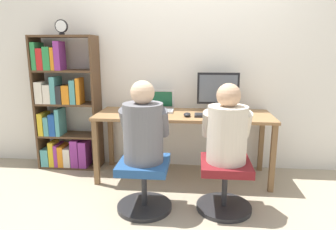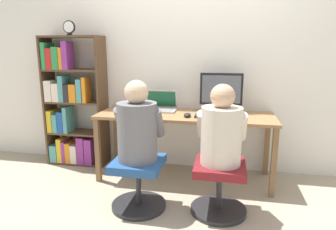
{
  "view_description": "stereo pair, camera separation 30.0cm",
  "coord_description": "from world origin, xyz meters",
  "px_view_note": "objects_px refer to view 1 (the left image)",
  "views": [
    {
      "loc": [
        0.14,
        -2.78,
        1.38
      ],
      "look_at": [
        -0.15,
        0.14,
        0.73
      ],
      "focal_mm": 32.0,
      "sensor_mm": 36.0,
      "label": 1
    },
    {
      "loc": [
        0.43,
        -2.74,
        1.38
      ],
      "look_at": [
        -0.15,
        0.14,
        0.73
      ],
      "focal_mm": 32.0,
      "sensor_mm": 36.0,
      "label": 2
    }
  ],
  "objects_px": {
    "desktop_monitor": "(218,93)",
    "office_chair_left": "(225,182)",
    "office_chair_right": "(144,182)",
    "keyboard": "(217,115)",
    "person_at_monitor": "(227,129)",
    "bookshelf": "(62,110)",
    "desk_clock": "(61,27)",
    "laptop": "(157,107)",
    "person_at_laptop": "(143,128)"
  },
  "relations": [
    {
      "from": "desktop_monitor",
      "to": "office_chair_left",
      "type": "xyz_separation_m",
      "value": [
        0.03,
        -0.79,
        -0.67
      ]
    },
    {
      "from": "office_chair_left",
      "to": "office_chair_right",
      "type": "height_order",
      "value": "same"
    },
    {
      "from": "keyboard",
      "to": "person_at_monitor",
      "type": "height_order",
      "value": "person_at_monitor"
    },
    {
      "from": "office_chair_right",
      "to": "bookshelf",
      "type": "relative_size",
      "value": 0.32
    },
    {
      "from": "person_at_monitor",
      "to": "desk_clock",
      "type": "distance_m",
      "value": 2.07
    },
    {
      "from": "laptop",
      "to": "office_chair_left",
      "type": "height_order",
      "value": "laptop"
    },
    {
      "from": "laptop",
      "to": "desk_clock",
      "type": "distance_m",
      "value": 1.33
    },
    {
      "from": "laptop",
      "to": "office_chair_right",
      "type": "bearing_deg",
      "value": -90.42
    },
    {
      "from": "bookshelf",
      "to": "keyboard",
      "type": "bearing_deg",
      "value": -8.81
    },
    {
      "from": "keyboard",
      "to": "bookshelf",
      "type": "height_order",
      "value": "bookshelf"
    },
    {
      "from": "person_at_monitor",
      "to": "person_at_laptop",
      "type": "xyz_separation_m",
      "value": [
        -0.7,
        -0.06,
        0.01
      ]
    },
    {
      "from": "person_at_laptop",
      "to": "desk_clock",
      "type": "distance_m",
      "value": 1.57
    },
    {
      "from": "office_chair_left",
      "to": "person_at_laptop",
      "type": "relative_size",
      "value": 0.7
    },
    {
      "from": "desktop_monitor",
      "to": "office_chair_left",
      "type": "height_order",
      "value": "desktop_monitor"
    },
    {
      "from": "person_at_monitor",
      "to": "desk_clock",
      "type": "bearing_deg",
      "value": 156.36
    },
    {
      "from": "desktop_monitor",
      "to": "laptop",
      "type": "distance_m",
      "value": 0.68
    },
    {
      "from": "desktop_monitor",
      "to": "bookshelf",
      "type": "height_order",
      "value": "bookshelf"
    },
    {
      "from": "person_at_monitor",
      "to": "keyboard",
      "type": "bearing_deg",
      "value": 95.42
    },
    {
      "from": "desk_clock",
      "to": "person_at_laptop",
      "type": "bearing_deg",
      "value": -38.53
    },
    {
      "from": "desktop_monitor",
      "to": "office_chair_right",
      "type": "relative_size",
      "value": 0.93
    },
    {
      "from": "laptop",
      "to": "office_chair_left",
      "type": "xyz_separation_m",
      "value": [
        0.69,
        -0.77,
        -0.51
      ]
    },
    {
      "from": "keyboard",
      "to": "office_chair_left",
      "type": "relative_size",
      "value": 0.94
    },
    {
      "from": "desktop_monitor",
      "to": "office_chair_right",
      "type": "xyz_separation_m",
      "value": [
        -0.67,
        -0.85,
        -0.67
      ]
    },
    {
      "from": "office_chair_right",
      "to": "person_at_monitor",
      "type": "relative_size",
      "value": 0.72
    },
    {
      "from": "person_at_monitor",
      "to": "person_at_laptop",
      "type": "relative_size",
      "value": 0.97
    },
    {
      "from": "person_at_monitor",
      "to": "bookshelf",
      "type": "distance_m",
      "value": 1.98
    },
    {
      "from": "office_chair_left",
      "to": "person_at_monitor",
      "type": "height_order",
      "value": "person_at_monitor"
    },
    {
      "from": "laptop",
      "to": "desk_clock",
      "type": "bearing_deg",
      "value": -179.15
    },
    {
      "from": "laptop",
      "to": "keyboard",
      "type": "relative_size",
      "value": 0.81
    },
    {
      "from": "keyboard",
      "to": "office_chair_right",
      "type": "relative_size",
      "value": 0.94
    },
    {
      "from": "office_chair_left",
      "to": "desk_clock",
      "type": "bearing_deg",
      "value": 156.22
    },
    {
      "from": "person_at_laptop",
      "to": "keyboard",
      "type": "bearing_deg",
      "value": 42.71
    },
    {
      "from": "desktop_monitor",
      "to": "person_at_monitor",
      "type": "height_order",
      "value": "desktop_monitor"
    },
    {
      "from": "desktop_monitor",
      "to": "laptop",
      "type": "height_order",
      "value": "desktop_monitor"
    },
    {
      "from": "desktop_monitor",
      "to": "office_chair_right",
      "type": "bearing_deg",
      "value": -128.05
    },
    {
      "from": "laptop",
      "to": "person_at_monitor",
      "type": "relative_size",
      "value": 0.55
    },
    {
      "from": "office_chair_left",
      "to": "desk_clock",
      "type": "height_order",
      "value": "desk_clock"
    },
    {
      "from": "person_at_laptop",
      "to": "desk_clock",
      "type": "relative_size",
      "value": 4.3
    },
    {
      "from": "desktop_monitor",
      "to": "person_at_laptop",
      "type": "xyz_separation_m",
      "value": [
        -0.67,
        -0.85,
        -0.18
      ]
    },
    {
      "from": "keyboard",
      "to": "person_at_monitor",
      "type": "xyz_separation_m",
      "value": [
        0.05,
        -0.54,
        0.0
      ]
    },
    {
      "from": "person_at_laptop",
      "to": "bookshelf",
      "type": "height_order",
      "value": "bookshelf"
    },
    {
      "from": "desk_clock",
      "to": "bookshelf",
      "type": "bearing_deg",
      "value": 145.9
    },
    {
      "from": "office_chair_left",
      "to": "office_chair_right",
      "type": "xyz_separation_m",
      "value": [
        -0.7,
        -0.06,
        0.0
      ]
    },
    {
      "from": "desktop_monitor",
      "to": "desk_clock",
      "type": "relative_size",
      "value": 2.79
    },
    {
      "from": "desktop_monitor",
      "to": "bookshelf",
      "type": "distance_m",
      "value": 1.78
    },
    {
      "from": "office_chair_right",
      "to": "person_at_laptop",
      "type": "relative_size",
      "value": 0.7
    },
    {
      "from": "keyboard",
      "to": "bookshelf",
      "type": "relative_size",
      "value": 0.3
    },
    {
      "from": "person_at_monitor",
      "to": "desktop_monitor",
      "type": "bearing_deg",
      "value": 92.29
    },
    {
      "from": "desktop_monitor",
      "to": "desk_clock",
      "type": "distance_m",
      "value": 1.82
    },
    {
      "from": "desktop_monitor",
      "to": "keyboard",
      "type": "distance_m",
      "value": 0.32
    }
  ]
}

